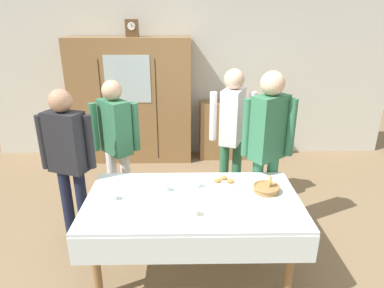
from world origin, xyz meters
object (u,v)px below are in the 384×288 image
bread_basket (266,188)px  spoon_center (220,209)px  pastry_plate (224,182)px  person_near_right_end (68,154)px  tea_cup_mid_left (197,185)px  person_beside_shelf (232,126)px  tea_cup_back_edge (113,197)px  tea_cup_near_right (166,188)px  spoon_back_edge (121,185)px  wall_cabinet (132,101)px  bookshelf_low (232,130)px  person_behind_table_left (268,139)px  tea_cup_mid_right (194,213)px  dining_table (193,210)px  person_by_cabinet (116,137)px  mantel_clock (132,28)px  spoon_far_left (263,211)px  book_stack (234,98)px

bread_basket → spoon_center: bearing=-146.3°
pastry_plate → person_near_right_end: 1.52m
tea_cup_mid_left → person_beside_shelf: size_ratio=0.08×
tea_cup_back_edge → tea_cup_mid_left: same height
tea_cup_near_right → spoon_back_edge: size_ratio=1.09×
wall_cabinet → bookshelf_low: size_ratio=1.82×
tea_cup_near_right → tea_cup_mid_left: bearing=12.8°
tea_cup_mid_left → person_beside_shelf: (0.43, 0.91, 0.27)m
tea_cup_near_right → bread_basket: bearing=-1.4°
tea_cup_near_right → pastry_plate: (0.54, 0.14, -0.01)m
wall_cabinet → person_behind_table_left: (1.65, -1.99, 0.11)m
tea_cup_near_right → tea_cup_mid_right: size_ratio=1.00×
pastry_plate → spoon_back_edge: bearing=-178.7°
dining_table → bookshelf_low: size_ratio=1.77×
dining_table → person_near_right_end: bearing=157.8°
bread_basket → pastry_plate: size_ratio=0.86×
bookshelf_low → bread_basket: (-0.02, -2.50, 0.29)m
spoon_back_edge → spoon_center: (0.89, -0.43, 0.00)m
person_near_right_end → person_behind_table_left: bearing=3.3°
tea_cup_mid_left → person_by_cabinet: 1.14m
spoon_back_edge → mantel_clock: bearing=93.9°
tea_cup_near_right → person_near_right_end: person_near_right_end is taller
person_behind_table_left → spoon_center: bearing=-125.4°
spoon_far_left → tea_cup_mid_right: bearing=-174.2°
book_stack → spoon_far_left: 2.83m
tea_cup_back_edge → wall_cabinet: bearing=94.8°
tea_cup_near_right → person_near_right_end: 1.02m
tea_cup_mid_left → tea_cup_mid_right: 0.47m
mantel_clock → person_by_cabinet: mantel_clock is taller
tea_cup_back_edge → pastry_plate: 1.02m
mantel_clock → bread_basket: bearing=-58.7°
mantel_clock → person_near_right_end: mantel_clock is taller
tea_cup_mid_right → person_near_right_end: 1.41m
dining_table → spoon_back_edge: bearing=156.7°
tea_cup_near_right → tea_cup_mid_left: same height
book_stack → tea_cup_mid_right: bearing=-103.3°
book_stack → person_near_right_end: 2.86m
bread_basket → person_beside_shelf: bearing=100.9°
book_stack → tea_cup_mid_right: (-0.68, -2.88, -0.23)m
wall_cabinet → book_stack: bearing=1.8°
wall_cabinet → tea_cup_mid_right: wall_cabinet is taller
tea_cup_back_edge → tea_cup_mid_left: (0.72, 0.21, -0.00)m
tea_cup_near_right → person_beside_shelf: (0.71, 0.97, 0.27)m
mantel_clock → person_beside_shelf: mantel_clock is taller
book_stack → person_near_right_end: (-1.88, -2.15, -0.02)m
tea_cup_near_right → spoon_back_edge: 0.44m
tea_cup_mid_right → spoon_center: size_ratio=1.09×
person_behind_table_left → person_by_cabinet: bearing=167.5°
book_stack → spoon_far_left: book_stack is taller
spoon_far_left → bread_basket: bearing=73.4°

